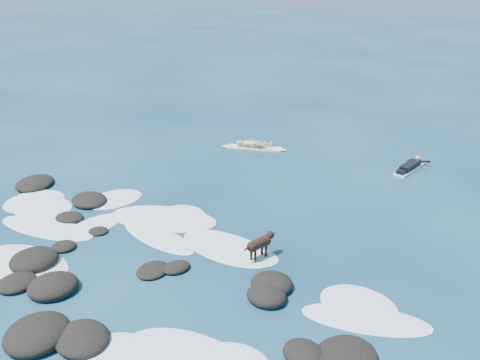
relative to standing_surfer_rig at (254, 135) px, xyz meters
The scene contains 6 objects.
ground 9.48m from the standing_surfer_rig, 78.40° to the right, with size 160.00×160.00×0.00m, color #0A2642.
reef_rocks 11.34m from the standing_surfer_rig, 79.46° to the right, with size 15.21×7.67×0.56m.
breaking_foam 9.54m from the standing_surfer_rig, 79.32° to the right, with size 14.77×8.01×0.12m.
standing_surfer_rig is the anchor object (origin of this frame).
paddling_surfer_rig 6.69m from the standing_surfer_rig, ahead, with size 1.01×2.29×0.40m.
dog 9.44m from the standing_surfer_rig, 58.63° to the right, with size 0.51×1.19×0.77m.
Camera 1 is at (9.35, -10.13, 7.74)m, focal length 40.00 mm.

